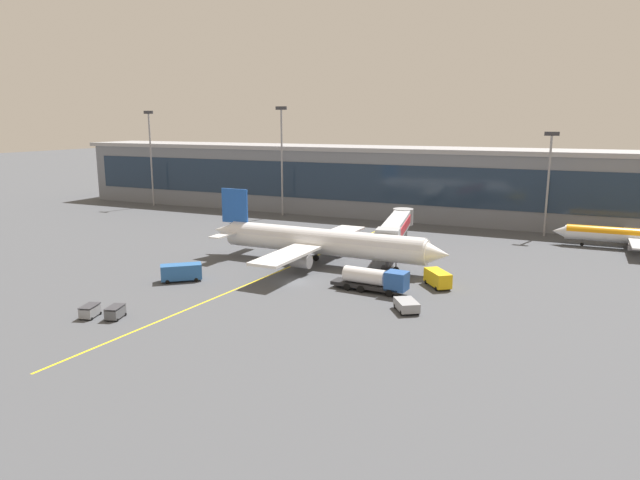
{
  "coord_description": "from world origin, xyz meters",
  "views": [
    {
      "loc": [
        36.75,
        -71.65,
        23.01
      ],
      "look_at": [
        -0.46,
        9.19,
        4.5
      ],
      "focal_mm": 32.24,
      "sensor_mm": 36.0,
      "label": 1
    }
  ],
  "objects_px": {
    "pushback_tug": "(407,305)",
    "commuter_jet_far": "(632,236)",
    "fuel_tanker": "(374,280)",
    "crew_van": "(438,278)",
    "baggage_cart_1": "(115,312)",
    "lavatory_truck": "(182,272)",
    "baggage_cart_0": "(90,311)",
    "main_airliner": "(321,241)"
  },
  "relations": [
    {
      "from": "main_airliner",
      "to": "pushback_tug",
      "type": "distance_m",
      "value": 26.18
    },
    {
      "from": "fuel_tanker",
      "to": "baggage_cart_1",
      "type": "height_order",
      "value": "fuel_tanker"
    },
    {
      "from": "lavatory_truck",
      "to": "commuter_jet_far",
      "type": "relative_size",
      "value": 0.22
    },
    {
      "from": "lavatory_truck",
      "to": "main_airliner",
      "type": "bearing_deg",
      "value": 50.81
    },
    {
      "from": "fuel_tanker",
      "to": "baggage_cart_0",
      "type": "distance_m",
      "value": 36.45
    },
    {
      "from": "fuel_tanker",
      "to": "commuter_jet_far",
      "type": "bearing_deg",
      "value": 52.76
    },
    {
      "from": "crew_van",
      "to": "commuter_jet_far",
      "type": "height_order",
      "value": "commuter_jet_far"
    },
    {
      "from": "fuel_tanker",
      "to": "crew_van",
      "type": "relative_size",
      "value": 2.1
    },
    {
      "from": "pushback_tug",
      "to": "baggage_cart_0",
      "type": "xyz_separation_m",
      "value": [
        -33.8,
        -17.78,
        -0.07
      ]
    },
    {
      "from": "lavatory_truck",
      "to": "crew_van",
      "type": "height_order",
      "value": "lavatory_truck"
    },
    {
      "from": "pushback_tug",
      "to": "main_airliner",
      "type": "bearing_deg",
      "value": 138.5
    },
    {
      "from": "main_airliner",
      "to": "pushback_tug",
      "type": "relative_size",
      "value": 9.5
    },
    {
      "from": "lavatory_truck",
      "to": "commuter_jet_far",
      "type": "bearing_deg",
      "value": 39.81
    },
    {
      "from": "main_airliner",
      "to": "baggage_cart_0",
      "type": "bearing_deg",
      "value": -112.24
    },
    {
      "from": "pushback_tug",
      "to": "commuter_jet_far",
      "type": "height_order",
      "value": "commuter_jet_far"
    },
    {
      "from": "fuel_tanker",
      "to": "pushback_tug",
      "type": "relative_size",
      "value": 2.47
    },
    {
      "from": "pushback_tug",
      "to": "commuter_jet_far",
      "type": "bearing_deg",
      "value": 61.64
    },
    {
      "from": "commuter_jet_far",
      "to": "main_airliner",
      "type": "bearing_deg",
      "value": -144.51
    },
    {
      "from": "main_airliner",
      "to": "commuter_jet_far",
      "type": "bearing_deg",
      "value": 35.49
    },
    {
      "from": "fuel_tanker",
      "to": "crew_van",
      "type": "bearing_deg",
      "value": 38.92
    },
    {
      "from": "fuel_tanker",
      "to": "baggage_cart_1",
      "type": "bearing_deg",
      "value": -136.49
    },
    {
      "from": "main_airliner",
      "to": "commuter_jet_far",
      "type": "relative_size",
      "value": 1.56
    },
    {
      "from": "fuel_tanker",
      "to": "lavatory_truck",
      "type": "xyz_separation_m",
      "value": [
        -27.39,
        -6.57,
        -0.32
      ]
    },
    {
      "from": "fuel_tanker",
      "to": "main_airliner",
      "type": "bearing_deg",
      "value": 139.94
    },
    {
      "from": "baggage_cart_0",
      "to": "baggage_cart_1",
      "type": "relative_size",
      "value": 1.0
    },
    {
      "from": "baggage_cart_0",
      "to": "fuel_tanker",
      "type": "bearing_deg",
      "value": 41.26
    },
    {
      "from": "pushback_tug",
      "to": "fuel_tanker",
      "type": "bearing_deg",
      "value": 135.76
    },
    {
      "from": "crew_van",
      "to": "baggage_cart_1",
      "type": "relative_size",
      "value": 1.75
    },
    {
      "from": "main_airliner",
      "to": "baggage_cart_1",
      "type": "height_order",
      "value": "main_airliner"
    },
    {
      "from": "lavatory_truck",
      "to": "fuel_tanker",
      "type": "bearing_deg",
      "value": 13.49
    },
    {
      "from": "main_airliner",
      "to": "crew_van",
      "type": "distance_m",
      "value": 21.2
    },
    {
      "from": "crew_van",
      "to": "baggage_cart_0",
      "type": "distance_m",
      "value": 45.91
    },
    {
      "from": "lavatory_truck",
      "to": "crew_van",
      "type": "xyz_separation_m",
      "value": [
        34.77,
        12.53,
        -0.11
      ]
    },
    {
      "from": "commuter_jet_far",
      "to": "pushback_tug",
      "type": "bearing_deg",
      "value": -118.36
    },
    {
      "from": "commuter_jet_far",
      "to": "baggage_cart_1",
      "type": "bearing_deg",
      "value": -130.72
    },
    {
      "from": "baggage_cart_0",
      "to": "pushback_tug",
      "type": "bearing_deg",
      "value": 27.74
    },
    {
      "from": "main_airliner",
      "to": "crew_van",
      "type": "xyz_separation_m",
      "value": [
        20.44,
        -5.04,
        -2.51
      ]
    },
    {
      "from": "fuel_tanker",
      "to": "crew_van",
      "type": "distance_m",
      "value": 9.49
    },
    {
      "from": "crew_van",
      "to": "baggage_cart_1",
      "type": "bearing_deg",
      "value": -137.5
    },
    {
      "from": "baggage_cart_0",
      "to": "baggage_cart_1",
      "type": "distance_m",
      "value": 3.2
    },
    {
      "from": "fuel_tanker",
      "to": "pushback_tug",
      "type": "xyz_separation_m",
      "value": [
        6.41,
        -6.25,
        -0.9
      ]
    },
    {
      "from": "pushback_tug",
      "to": "baggage_cart_0",
      "type": "bearing_deg",
      "value": -152.26
    }
  ]
}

